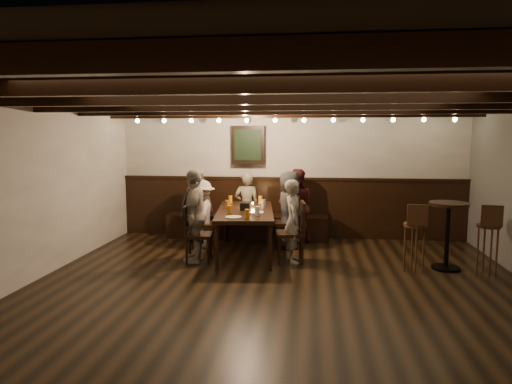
# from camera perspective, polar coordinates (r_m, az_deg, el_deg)

# --- Properties ---
(room) EXTENTS (7.00, 7.00, 7.00)m
(room) POSITION_cam_1_polar(r_m,az_deg,el_deg) (7.43, 1.68, 0.48)
(room) COLOR black
(room) RESTS_ON ground
(dining_table) EXTENTS (1.11, 2.05, 0.73)m
(dining_table) POSITION_cam_1_polar(r_m,az_deg,el_deg) (7.38, -1.37, -2.70)
(dining_table) COLOR black
(dining_table) RESTS_ON floor
(chair_left_near) EXTENTS (0.43, 0.43, 0.85)m
(chair_left_near) POSITION_cam_1_polar(r_m,az_deg,el_deg) (7.95, -6.48, -5.06)
(chair_left_near) COLOR black
(chair_left_near) RESTS_ON floor
(chair_left_far) EXTENTS (0.44, 0.44, 0.88)m
(chair_left_far) POSITION_cam_1_polar(r_m,az_deg,el_deg) (7.08, -7.33, -6.54)
(chair_left_far) COLOR black
(chair_left_far) RESTS_ON floor
(chair_right_near) EXTENTS (0.46, 0.46, 0.91)m
(chair_right_near) POSITION_cam_1_polar(r_m,az_deg,el_deg) (7.91, 3.96, -4.98)
(chair_right_near) COLOR black
(chair_right_near) RESTS_ON floor
(chair_right_far) EXTENTS (0.47, 0.47, 0.93)m
(chair_right_far) POSITION_cam_1_polar(r_m,az_deg,el_deg) (7.03, 4.44, -6.46)
(chair_right_far) COLOR black
(chair_right_far) RESTS_ON floor
(person_bench_left) EXTENTS (0.66, 0.47, 1.27)m
(person_bench_left) POSITION_cam_1_polar(r_m,az_deg,el_deg) (8.34, -7.40, -1.88)
(person_bench_left) COLOR black
(person_bench_left) RESTS_ON floor
(person_bench_centre) EXTENTS (0.49, 0.35, 1.25)m
(person_bench_centre) POSITION_cam_1_polar(r_m,az_deg,el_deg) (8.42, -1.18, -1.80)
(person_bench_centre) COLOR slate
(person_bench_centre) RESTS_ON floor
(person_bench_right) EXTENTS (0.70, 0.58, 1.33)m
(person_bench_right) POSITION_cam_1_polar(r_m,az_deg,el_deg) (8.29, 5.03, -1.70)
(person_bench_right) COLOR #4E1A1D
(person_bench_right) RESTS_ON floor
(person_left_near) EXTENTS (0.52, 0.81, 1.18)m
(person_left_near) POSITION_cam_1_polar(r_m,az_deg,el_deg) (7.89, -6.74, -2.73)
(person_left_near) COLOR #AA9790
(person_left_near) RESTS_ON floor
(person_left_far) EXTENTS (0.44, 0.87, 1.42)m
(person_left_far) POSITION_cam_1_polar(r_m,az_deg,el_deg) (6.99, -7.64, -2.99)
(person_left_far) COLOR gray
(person_left_far) RESTS_ON floor
(person_right_near) EXTENTS (0.50, 0.69, 1.33)m
(person_right_near) POSITION_cam_1_polar(r_m,az_deg,el_deg) (7.84, 4.21, -2.21)
(person_right_near) COLOR #2B2C2E
(person_right_near) RESTS_ON floor
(person_right_far) EXTENTS (0.36, 0.49, 1.27)m
(person_right_far) POSITION_cam_1_polar(r_m,az_deg,el_deg) (6.96, 4.72, -3.65)
(person_right_far) COLOR gray
(person_right_far) RESTS_ON floor
(pint_a) EXTENTS (0.07, 0.07, 0.14)m
(pint_a) POSITION_cam_1_polar(r_m,az_deg,el_deg) (8.06, -3.23, -0.94)
(pint_a) COLOR #BF7219
(pint_a) RESTS_ON dining_table
(pint_b) EXTENTS (0.07, 0.07, 0.14)m
(pint_b) POSITION_cam_1_polar(r_m,az_deg,el_deg) (8.00, 0.54, -0.99)
(pint_b) COLOR #BF7219
(pint_b) RESTS_ON dining_table
(pint_c) EXTENTS (0.07, 0.07, 0.14)m
(pint_c) POSITION_cam_1_polar(r_m,az_deg,el_deg) (7.47, -3.66, -1.58)
(pint_c) COLOR #BF7219
(pint_c) RESTS_ON dining_table
(pint_d) EXTENTS (0.07, 0.07, 0.14)m
(pint_d) POSITION_cam_1_polar(r_m,az_deg,el_deg) (7.55, 0.94, -1.47)
(pint_d) COLOR silver
(pint_d) RESTS_ON dining_table
(pint_e) EXTENTS (0.07, 0.07, 0.14)m
(pint_e) POSITION_cam_1_polar(r_m,az_deg,el_deg) (6.92, -3.30, -2.27)
(pint_e) COLOR #BF7219
(pint_e) RESTS_ON dining_table
(pint_f) EXTENTS (0.07, 0.07, 0.14)m
(pint_f) POSITION_cam_1_polar(r_m,az_deg,el_deg) (6.81, 0.18, -2.41)
(pint_f) COLOR silver
(pint_f) RESTS_ON dining_table
(pint_g) EXTENTS (0.07, 0.07, 0.14)m
(pint_g) POSITION_cam_1_polar(r_m,az_deg,el_deg) (6.57, -1.13, -2.77)
(pint_g) COLOR #BF7219
(pint_g) RESTS_ON dining_table
(plate_near) EXTENTS (0.24, 0.24, 0.01)m
(plate_near) POSITION_cam_1_polar(r_m,az_deg,el_deg) (6.68, -2.83, -3.15)
(plate_near) COLOR white
(plate_near) RESTS_ON dining_table
(plate_far) EXTENTS (0.24, 0.24, 0.01)m
(plate_far) POSITION_cam_1_polar(r_m,az_deg,el_deg) (7.07, 0.02, -2.58)
(plate_far) COLOR white
(plate_far) RESTS_ON dining_table
(condiment_caddy) EXTENTS (0.15, 0.10, 0.12)m
(condiment_caddy) POSITION_cam_1_polar(r_m,az_deg,el_deg) (7.31, -1.39, -1.84)
(condiment_caddy) COLOR black
(condiment_caddy) RESTS_ON dining_table
(candle) EXTENTS (0.05, 0.05, 0.05)m
(candle) POSITION_cam_1_polar(r_m,az_deg,el_deg) (7.66, -0.42, -1.70)
(candle) COLOR beige
(candle) RESTS_ON dining_table
(high_top_table) EXTENTS (0.55, 0.55, 0.98)m
(high_top_table) POSITION_cam_1_polar(r_m,az_deg,el_deg) (7.11, 22.86, -3.89)
(high_top_table) COLOR black
(high_top_table) RESTS_ON floor
(bar_stool_left) EXTENTS (0.31, 0.32, 0.99)m
(bar_stool_left) POSITION_cam_1_polar(r_m,az_deg,el_deg) (6.85, 19.17, -6.47)
(bar_stool_left) COLOR #392212
(bar_stool_left) RESTS_ON floor
(bar_stool_right) EXTENTS (0.32, 0.33, 0.99)m
(bar_stool_right) POSITION_cam_1_polar(r_m,az_deg,el_deg) (7.18, 26.95, -6.24)
(bar_stool_right) COLOR #392212
(bar_stool_right) RESTS_ON floor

